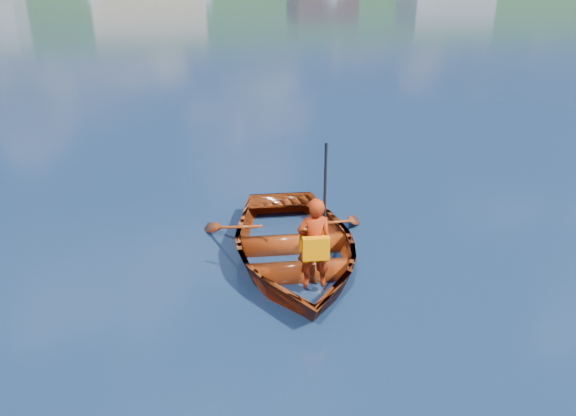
# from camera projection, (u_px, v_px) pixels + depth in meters

# --- Properties ---
(ground) EXTENTS (600.00, 600.00, 0.00)m
(ground) POSITION_uv_depth(u_px,v_px,m) (384.00, 267.00, 8.00)
(ground) COLOR #112A42
(ground) RESTS_ON ground
(rowboat) EXTENTS (2.98, 3.95, 0.77)m
(rowboat) POSITION_uv_depth(u_px,v_px,m) (293.00, 246.00, 8.10)
(rowboat) COLOR brown
(rowboat) RESTS_ON ground
(child_paddler) EXTENTS (0.47, 0.36, 1.88)m
(child_paddler) POSITION_uv_depth(u_px,v_px,m) (314.00, 243.00, 7.11)
(child_paddler) COLOR #AB290A
(child_paddler) RESTS_ON ground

